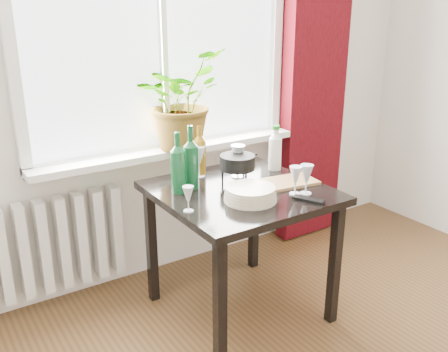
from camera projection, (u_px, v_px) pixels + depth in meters
window at (160, 16)px, 2.83m from camera, size 1.72×0.08×1.62m
windowsill at (171, 150)px, 3.03m from camera, size 1.72×0.20×0.04m
curtain at (316, 60)px, 3.43m from camera, size 0.50×0.12×2.56m
radiator at (53, 245)px, 2.82m from camera, size 0.80×0.10×0.55m
table at (240, 205)px, 2.67m from camera, size 0.85×0.85×0.74m
potted_plant at (180, 100)px, 2.92m from camera, size 0.68×0.65×0.58m
wine_bottle_left at (178, 162)px, 2.54m from camera, size 0.08×0.08×0.33m
wine_bottle_right at (191, 157)px, 2.60m from camera, size 0.09×0.09×0.34m
bottle_amber at (200, 150)px, 2.82m from camera, size 0.08×0.08×0.29m
cleaning_bottle at (275, 148)px, 2.91m from camera, size 0.09×0.09×0.27m
wineglass_front_right at (295, 180)px, 2.54m from camera, size 0.07×0.07×0.15m
wineglass_far_right at (306, 179)px, 2.55m from camera, size 0.07×0.07×0.16m
wineglass_back_center at (238, 161)px, 2.79m from camera, size 0.09×0.09×0.19m
wineglass_back_left at (199, 161)px, 2.80m from camera, size 0.10×0.10×0.18m
wineglass_front_left at (188, 199)px, 2.33m from camera, size 0.07×0.07×0.13m
plate_stack at (250, 194)px, 2.47m from camera, size 0.28×0.28×0.07m
fondue_pot at (237, 168)px, 2.73m from camera, size 0.27×0.25×0.15m
tv_remote at (308, 200)px, 2.47m from camera, size 0.11×0.16×0.02m
cutting_board at (288, 182)px, 2.72m from camera, size 0.32×0.23×0.02m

